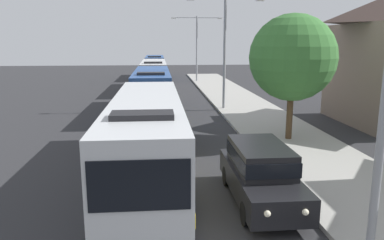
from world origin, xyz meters
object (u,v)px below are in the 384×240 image
bus_fourth_in_line (155,66)px  streetlamp_far (197,41)px  bus_lead (147,134)px  roadside_tree (293,58)px  streetlamp_mid (225,41)px  bus_second_in_line (152,90)px  white_suv (260,171)px  bus_middle (154,74)px

bus_fourth_in_line → streetlamp_far: streetlamp_far is taller
bus_lead → bus_fourth_in_line: bearing=90.0°
roadside_tree → streetlamp_mid: bearing=100.9°
bus_lead → bus_second_in_line: same height
streetlamp_far → roadside_tree: bearing=-86.5°
bus_second_in_line → white_suv: 16.48m
bus_lead → roadside_tree: size_ratio=1.88×
bus_lead → roadside_tree: roadside_tree is taller
bus_second_in_line → white_suv: (3.70, -16.05, -0.66)m
roadside_tree → bus_fourth_in_line: bearing=101.4°
bus_middle → white_suv: 29.39m
bus_second_in_line → streetlamp_mid: bearing=6.8°
streetlamp_mid → streetlamp_far: size_ratio=1.02×
bus_lead → streetlamp_mid: size_ratio=1.45×
bus_middle → bus_fourth_in_line: 13.83m
bus_second_in_line → white_suv: bearing=-77.0°
white_suv → bus_second_in_line: bearing=103.0°
bus_lead → bus_second_in_line: bearing=90.0°
bus_second_in_line → streetlamp_mid: size_ratio=1.33×
roadside_tree → bus_middle: bearing=108.2°
bus_lead → white_suv: bus_lead is taller
streetlamp_mid → roadside_tree: (1.81, -9.41, -0.84)m
streetlamp_mid → bus_second_in_line: bearing=-173.2°
bus_lead → bus_fourth_in_line: 40.38m
streetlamp_far → bus_second_in_line: bearing=-104.5°
bus_middle → streetlamp_mid: streetlamp_mid is taller
bus_lead → streetlamp_mid: streetlamp_mid is taller
bus_fourth_in_line → roadside_tree: bearing=-78.6°
bus_middle → bus_second_in_line: bearing=-90.0°
white_suv → streetlamp_far: 37.26m
bus_lead → roadside_tree: (7.21, 4.69, 2.64)m
bus_second_in_line → bus_middle: 13.09m
roadside_tree → bus_lead: bearing=-146.9°
bus_lead → white_suv: bearing=-35.0°
roadside_tree → streetlamp_far: bearing=93.5°
bus_middle → white_suv: (3.70, -29.15, -0.66)m
bus_second_in_line → streetlamp_mid: (5.40, 0.65, 3.49)m
bus_fourth_in_line → streetlamp_mid: (5.40, -26.27, 3.49)m
bus_lead → bus_middle: bearing=90.0°
white_suv → roadside_tree: roadside_tree is taller
white_suv → roadside_tree: 8.73m
bus_lead → streetlamp_far: (5.40, 34.40, 3.45)m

